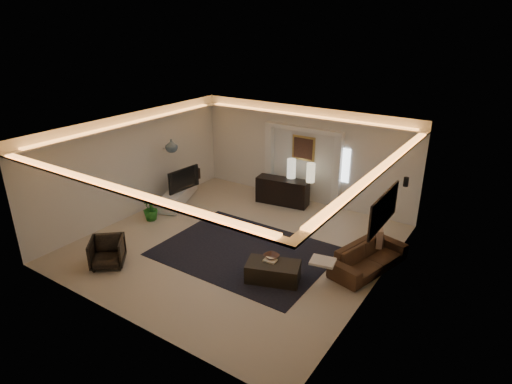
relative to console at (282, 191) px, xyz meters
The scene contains 33 objects.
floor 2.89m from the console, 83.47° to the right, with size 7.00×7.00×0.00m, color tan.
ceiling 3.80m from the console, 83.47° to the right, with size 7.00×7.00×0.00m, color white.
wall_back 1.28m from the console, 63.72° to the left, with size 7.00×7.00×0.00m, color silver.
wall_front 6.44m from the console, 87.06° to the right, with size 7.00×7.00×0.00m, color silver.
wall_left 4.39m from the console, 138.17° to the right, with size 7.00×7.00×0.00m, color silver.
wall_right 4.88m from the console, 36.60° to the right, with size 7.00×7.00×0.00m, color silver.
cove_soffit 3.62m from the console, 83.47° to the right, with size 7.00×7.00×0.04m, color silver.
daylight_slit 2.03m from the console, 20.87° to the left, with size 0.25×0.03×1.00m, color white.
area_rug 3.15m from the console, 76.59° to the right, with size 4.00×3.00×0.01m, color black.
pilaster_left 1.22m from the console, 145.89° to the left, with size 0.22×0.20×2.20m, color silver.
pilaster_right 1.73m from the console, 20.74° to the left, with size 0.22×0.20×2.20m, color silver.
alcove_header 1.96m from the console, 59.79° to the left, with size 2.52×0.20×0.12m, color silver.
painting_frame 1.44m from the console, 62.64° to the left, with size 0.74×0.04×0.74m, color tan.
painting_canvas 1.43m from the console, 61.68° to the left, with size 0.62×0.02×0.62m, color #4C2D1E.
art_panel_frame 4.75m from the console, 33.81° to the right, with size 0.04×1.64×0.74m, color black.
art_panel_gold 4.73m from the console, 33.98° to the right, with size 0.02×1.50×0.62m, color tan.
wall_sconce 3.97m from the console, ahead, with size 0.12×0.12×0.22m, color black.
wall_niche 3.65m from the console, 155.17° to the right, with size 0.10×0.55×0.04m, color silver.
console is the anchor object (origin of this frame).
lamp_left 0.75m from the console, 59.74° to the left, with size 0.26×0.26×0.59m, color silver.
lamp_right 1.08m from the console, 17.35° to the left, with size 0.25×0.25×0.57m, color #FBECBC.
media_ledge 3.19m from the console, 149.12° to the right, with size 0.53×2.12×0.40m, color silver.
tv 3.10m from the console, 149.17° to the right, with size 0.15×1.17×0.67m, color black.
figurine 2.89m from the console, 168.47° to the right, with size 0.12×0.12×0.34m, color black.
ginger_jar 3.55m from the console, 144.55° to the right, with size 0.36×0.36×0.37m, color #404F57.
plant 3.92m from the console, 129.43° to the right, with size 0.40×0.40×0.72m, color #20671D.
sofa 4.07m from the console, 31.29° to the right, with size 0.78×2.00×0.59m, color #3C2616.
throw_blanket 4.33m from the console, 48.55° to the right, with size 0.50×0.41×0.06m, color #FCE8BF.
throw_pillow 3.79m from the console, 23.40° to the right, with size 0.13×0.44×0.44m, color #997962.
coffee_table 4.18m from the console, 62.43° to the right, with size 1.13×0.62×0.42m, color black.
bowl 3.95m from the console, 63.19° to the right, with size 0.33×0.33×0.08m, color #402A23.
magazine 4.08m from the console, 63.45° to the right, with size 0.27×0.20×0.03m, color beige.
armchair 5.47m from the console, 106.15° to the right, with size 0.72×0.74×0.67m, color black.
Camera 1 is at (5.66, -7.63, 5.25)m, focal length 30.13 mm.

